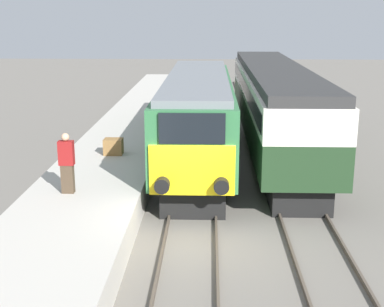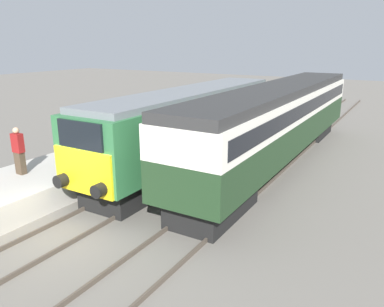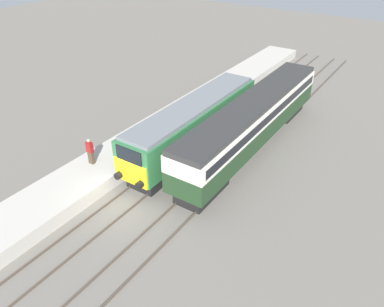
{
  "view_description": "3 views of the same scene",
  "coord_description": "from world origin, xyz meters",
  "px_view_note": "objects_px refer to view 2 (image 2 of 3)",
  "views": [
    {
      "loc": [
        0.5,
        -13.82,
        6.14
      ],
      "look_at": [
        0.0,
        0.95,
        2.24
      ],
      "focal_mm": 50.0,
      "sensor_mm": 36.0,
      "label": 1
    },
    {
      "loc": [
        8.86,
        -7.11,
        5.74
      ],
      "look_at": [
        1.7,
        4.95,
        1.6
      ],
      "focal_mm": 35.0,
      "sensor_mm": 36.0,
      "label": 2
    },
    {
      "loc": [
        13.14,
        -12.21,
        14.49
      ],
      "look_at": [
        1.7,
        4.95,
        1.6
      ],
      "focal_mm": 35.0,
      "sensor_mm": 36.0,
      "label": 3
    }
  ],
  "objects_px": {
    "passenger_carriage": "(279,117)",
    "person_on_platform": "(19,151)",
    "luggage_crate": "(113,142)",
    "locomotive": "(191,124)"
  },
  "relations": [
    {
      "from": "locomotive",
      "to": "person_on_platform",
      "type": "bearing_deg",
      "value": -119.58
    },
    {
      "from": "passenger_carriage",
      "to": "person_on_platform",
      "type": "height_order",
      "value": "passenger_carriage"
    },
    {
      "from": "passenger_carriage",
      "to": "luggage_crate",
      "type": "xyz_separation_m",
      "value": [
        -6.55,
        -4.62,
        -1.11
      ]
    },
    {
      "from": "passenger_carriage",
      "to": "person_on_platform",
      "type": "bearing_deg",
      "value": -127.89
    },
    {
      "from": "locomotive",
      "to": "passenger_carriage",
      "type": "bearing_deg",
      "value": 37.38
    },
    {
      "from": "locomotive",
      "to": "luggage_crate",
      "type": "height_order",
      "value": "locomotive"
    },
    {
      "from": "person_on_platform",
      "to": "locomotive",
      "type": "bearing_deg",
      "value": 60.42
    },
    {
      "from": "locomotive",
      "to": "passenger_carriage",
      "type": "xyz_separation_m",
      "value": [
        3.4,
        2.6,
        0.25
      ]
    },
    {
      "from": "locomotive",
      "to": "luggage_crate",
      "type": "relative_size",
      "value": 20.17
    },
    {
      "from": "passenger_carriage",
      "to": "locomotive",
      "type": "bearing_deg",
      "value": -142.62
    }
  ]
}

